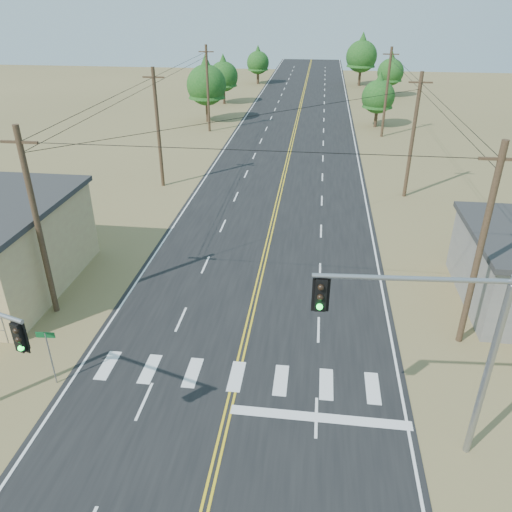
# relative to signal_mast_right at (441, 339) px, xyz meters

# --- Properties ---
(road) EXTENTS (15.00, 200.00, 0.02)m
(road) POSITION_rel_signal_mast_right_xyz_m (-7.42, 25.05, -5.11)
(road) COLOR black
(road) RESTS_ON ground
(utility_pole_left_near) EXTENTS (1.80, 0.30, 10.00)m
(utility_pole_left_near) POSITION_rel_signal_mast_right_xyz_m (-17.92, 7.05, -0.00)
(utility_pole_left_near) COLOR #4C3826
(utility_pole_left_near) RESTS_ON ground
(utility_pole_left_mid) EXTENTS (1.80, 0.30, 10.00)m
(utility_pole_left_mid) POSITION_rel_signal_mast_right_xyz_m (-17.92, 27.05, -0.00)
(utility_pole_left_mid) COLOR #4C3826
(utility_pole_left_mid) RESTS_ON ground
(utility_pole_left_far) EXTENTS (1.80, 0.30, 10.00)m
(utility_pole_left_far) POSITION_rel_signal_mast_right_xyz_m (-17.92, 47.05, -0.00)
(utility_pole_left_far) COLOR #4C3826
(utility_pole_left_far) RESTS_ON ground
(utility_pole_right_near) EXTENTS (1.80, 0.30, 10.00)m
(utility_pole_right_near) POSITION_rel_signal_mast_right_xyz_m (3.08, 7.05, -0.00)
(utility_pole_right_near) COLOR #4C3826
(utility_pole_right_near) RESTS_ON ground
(utility_pole_right_mid) EXTENTS (1.80, 0.30, 10.00)m
(utility_pole_right_mid) POSITION_rel_signal_mast_right_xyz_m (3.08, 27.05, -0.00)
(utility_pole_right_mid) COLOR #4C3826
(utility_pole_right_mid) RESTS_ON ground
(utility_pole_right_far) EXTENTS (1.80, 0.30, 10.00)m
(utility_pole_right_far) POSITION_rel_signal_mast_right_xyz_m (3.08, 47.05, -0.00)
(utility_pole_right_far) COLOR #4C3826
(utility_pole_right_far) RESTS_ON ground
(signal_mast_right) EXTENTS (6.26, 0.79, 7.57)m
(signal_mast_right) POSITION_rel_signal_mast_right_xyz_m (0.00, 0.00, 0.00)
(signal_mast_right) COLOR gray
(signal_mast_right) RESTS_ON ground
(street_sign) EXTENTS (0.81, 0.09, 2.73)m
(street_sign) POSITION_rel_signal_mast_right_xyz_m (-15.22, 1.68, -3.29)
(street_sign) COLOR gray
(street_sign) RESTS_ON ground
(tree_left_near) EXTENTS (5.10, 5.10, 8.50)m
(tree_left_near) POSITION_rel_signal_mast_right_xyz_m (-19.20, 52.12, 0.08)
(tree_left_near) COLOR #3F2D1E
(tree_left_near) RESTS_ON ground
(tree_left_mid) EXTENTS (4.39, 4.39, 7.31)m
(tree_left_mid) POSITION_rel_signal_mast_right_xyz_m (-19.27, 64.45, -0.65)
(tree_left_mid) COLOR #3F2D1E
(tree_left_mid) RESTS_ON ground
(tree_left_far) EXTENTS (4.12, 4.12, 6.87)m
(tree_left_far) POSITION_rel_signal_mast_right_xyz_m (-16.42, 84.21, -0.93)
(tree_left_far) COLOR #3F2D1E
(tree_left_far) RESTS_ON ground
(tree_right_near) EXTENTS (4.08, 4.08, 6.80)m
(tree_right_near) POSITION_rel_signal_mast_right_xyz_m (2.71, 51.91, -0.97)
(tree_right_near) COLOR #3F2D1E
(tree_right_near) RESTS_ON ground
(tree_right_mid) EXTENTS (4.22, 4.22, 7.03)m
(tree_right_mid) POSITION_rel_signal_mast_right_xyz_m (6.58, 73.64, -0.82)
(tree_right_mid) COLOR #3F2D1E
(tree_right_mid) RESTS_ON ground
(tree_right_far) EXTENTS (5.54, 5.54, 9.24)m
(tree_right_far) POSITION_rel_signal_mast_right_xyz_m (2.46, 84.33, 0.53)
(tree_right_far) COLOR #3F2D1E
(tree_right_far) RESTS_ON ground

